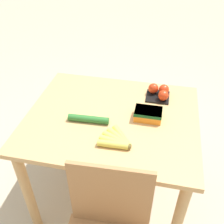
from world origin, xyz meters
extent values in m
plane|color=#B7A88E|center=(0.00, 0.00, 0.00)|extent=(12.00, 12.00, 0.00)
cube|color=tan|center=(0.00, 0.00, 0.74)|extent=(1.01, 0.84, 0.03)
cylinder|color=tan|center=(-0.45, -0.36, 0.36)|extent=(0.06, 0.06, 0.73)
cylinder|color=tan|center=(0.45, -0.36, 0.36)|extent=(0.06, 0.06, 0.73)
cylinder|color=tan|center=(-0.45, 0.36, 0.36)|extent=(0.06, 0.06, 0.73)
cylinder|color=tan|center=(0.45, 0.36, 0.36)|extent=(0.06, 0.06, 0.73)
cube|color=#A87547|center=(-0.10, 0.49, 0.68)|extent=(0.39, 0.04, 0.42)
sphere|color=brown|center=(-0.14, 0.25, 0.78)|extent=(0.03, 0.03, 0.03)
cylinder|color=#CCC651|center=(-0.09, 0.18, 0.78)|extent=(0.13, 0.15, 0.04)
cylinder|color=#CCC651|center=(-0.08, 0.20, 0.78)|extent=(0.15, 0.13, 0.04)
cylinder|color=#CCC651|center=(-0.07, 0.21, 0.78)|extent=(0.16, 0.10, 0.04)
cylinder|color=#CCC651|center=(-0.06, 0.23, 0.78)|extent=(0.16, 0.07, 0.04)
cylinder|color=#CCC651|center=(-0.06, 0.25, 0.78)|extent=(0.16, 0.04, 0.04)
cube|color=black|center=(-0.25, -0.25, 0.76)|extent=(0.15, 0.15, 0.01)
sphere|color=red|center=(-0.29, -0.29, 0.80)|extent=(0.07, 0.07, 0.07)
sphere|color=red|center=(-0.22, -0.29, 0.80)|extent=(0.07, 0.07, 0.07)
sphere|color=red|center=(-0.29, -0.22, 0.80)|extent=(0.07, 0.07, 0.07)
cube|color=orange|center=(-0.21, -0.02, 0.79)|extent=(0.16, 0.11, 0.06)
cube|color=#145123|center=(-0.21, -0.02, 0.81)|extent=(0.16, 0.11, 0.02)
cylinder|color=#2D702D|center=(0.12, 0.08, 0.78)|extent=(0.24, 0.05, 0.04)
camera|label=1|loc=(-0.25, 1.18, 1.73)|focal=42.00mm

